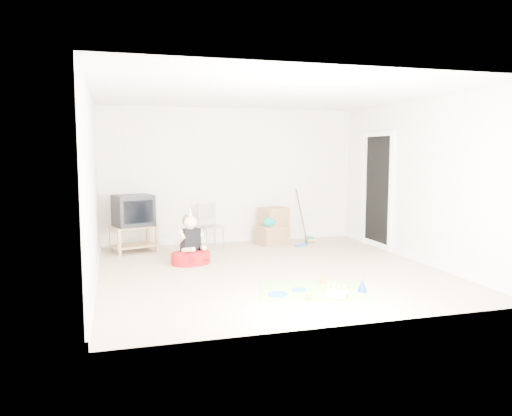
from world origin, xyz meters
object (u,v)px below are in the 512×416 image
object	(u,v)px
folding_chair	(211,227)
tv_stand	(134,237)
birthday_cake	(336,295)
crt_tv	(133,210)
seated_woman	(191,251)
cardboard_boxes	(273,227)

from	to	relation	value
folding_chair	tv_stand	bearing A→B (deg)	178.57
folding_chair	birthday_cake	bearing A→B (deg)	-75.97
folding_chair	crt_tv	bearing A→B (deg)	178.57
seated_woman	birthday_cake	bearing A→B (deg)	-58.80
tv_stand	crt_tv	distance (m)	0.47
folding_chair	cardboard_boxes	world-z (taller)	folding_chair
birthday_cake	folding_chair	bearing A→B (deg)	104.03
crt_tv	seated_woman	xyz separation A→B (m)	(0.83, -1.19, -0.54)
cardboard_boxes	seated_woman	size ratio (longest dim) A/B	0.76
crt_tv	seated_woman	world-z (taller)	crt_tv
crt_tv	birthday_cake	bearing A→B (deg)	-75.21
tv_stand	folding_chair	world-z (taller)	folding_chair
folding_chair	birthday_cake	size ratio (longest dim) A/B	2.54
tv_stand	birthday_cake	world-z (taller)	tv_stand
crt_tv	tv_stand	bearing A→B (deg)	162.36
tv_stand	birthday_cake	size ratio (longest dim) A/B	2.64
cardboard_boxes	birthday_cake	xyz separation A→B (m)	(-0.35, -3.59, -0.30)
tv_stand	seated_woman	world-z (taller)	seated_woman
crt_tv	folding_chair	world-z (taller)	crt_tv
cardboard_boxes	seated_woman	xyz separation A→B (m)	(-1.77, -1.24, -0.14)
cardboard_boxes	seated_woman	world-z (taller)	seated_woman
crt_tv	cardboard_boxes	distance (m)	2.63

